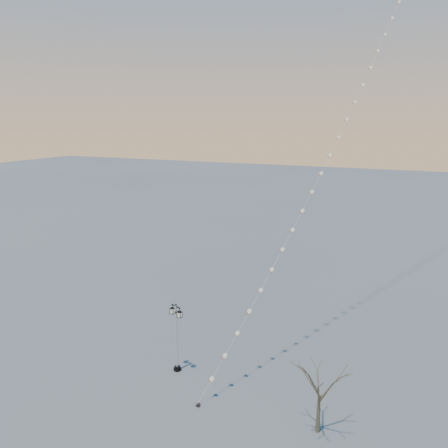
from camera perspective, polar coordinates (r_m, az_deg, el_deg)
The scene contains 4 objects.
ground at distance 32.95m, azimuth -2.20°, elevation -20.40°, with size 300.00×300.00×0.00m, color #5D5D5D.
street_lamp at distance 34.44m, azimuth -5.87°, elevation -13.34°, with size 1.26×0.79×5.22m.
bare_tree at distance 28.76m, azimuth 11.74°, elevation -18.82°, with size 2.69×2.69×4.46m.
kite_train at distance 44.03m, azimuth 16.98°, elevation 19.55°, with size 12.71×40.55×47.26m.
Camera 1 is at (12.45, -24.53, 18.14)m, focal length 37.06 mm.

